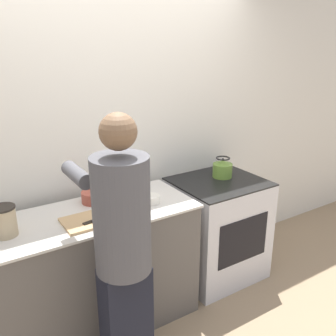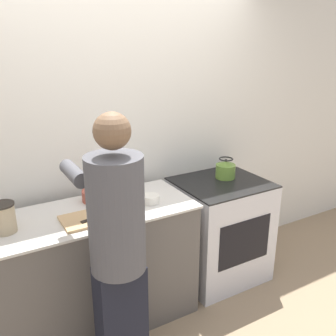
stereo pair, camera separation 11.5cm
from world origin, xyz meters
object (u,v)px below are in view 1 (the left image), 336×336
bowl_prep (151,199)px  canister_jar (4,221)px  knife (98,219)px  person (122,248)px  cutting_board (90,220)px  kettle (222,169)px  oven (217,228)px

bowl_prep → canister_jar: size_ratio=0.66×
knife → person: bearing=-102.8°
canister_jar → cutting_board: bearing=-11.6°
cutting_board → kettle: (1.31, 0.21, 0.05)m
cutting_board → oven: bearing=6.7°
oven → cutting_board: (-1.22, -0.14, 0.48)m
cutting_board → kettle: bearing=9.1°
knife → bowl_prep: size_ratio=1.84×
person → canister_jar: bearing=134.1°
canister_jar → person: bearing=-45.9°
person → knife: person is taller
kettle → person: bearing=-153.4°
oven → person: bearing=-154.2°
oven → person: (-1.20, -0.58, 0.48)m
cutting_board → canister_jar: bearing=168.4°
knife → kettle: kettle is taller
oven → kettle: 0.54m
oven → person: person is taller
bowl_prep → canister_jar: bearing=176.3°
person → bowl_prep: size_ratio=13.63×
cutting_board → canister_jar: size_ratio=1.83×
oven → person: size_ratio=0.53×
knife → canister_jar: 0.56m
cutting_board → knife: size_ratio=1.50×
person → canister_jar: 0.75m
person → oven: bearing=25.8°
person → cutting_board: (-0.02, 0.44, -0.00)m
cutting_board → bowl_prep: bearing=4.5°
knife → kettle: size_ratio=1.29×
knife → canister_jar: (-0.54, 0.14, 0.07)m
kettle → bowl_prep: (-0.82, -0.17, -0.03)m
bowl_prep → cutting_board: bearing=-175.5°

